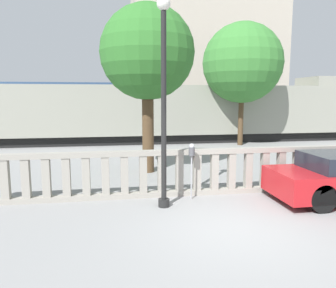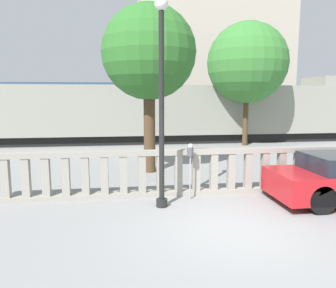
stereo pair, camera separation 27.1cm
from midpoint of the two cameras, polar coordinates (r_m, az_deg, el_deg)
ground_plane at (r=7.21m, az=12.53°, el=-14.33°), size 160.00×160.00×0.00m
balustrade at (r=9.30m, az=7.29°, el=-4.85°), size 12.27×0.24×1.30m
lamppost at (r=7.95m, az=-0.15°, el=8.62°), size 0.32×0.32×5.04m
parking_meter at (r=8.72m, az=4.80°, el=-1.93°), size 0.16×0.16×1.52m
train_near at (r=20.32m, az=3.84°, el=5.53°), size 22.72×3.03×4.02m
train_far at (r=29.79m, az=-17.88°, el=6.48°), size 27.87×2.73×4.53m
building_block at (r=32.17m, az=7.71°, el=14.02°), size 13.41×7.40×12.09m
tree_left at (r=19.18m, az=14.05°, el=13.54°), size 4.44×4.44×6.84m
tree_right at (r=11.95m, az=-2.67°, el=15.47°), size 3.33×3.33×5.96m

